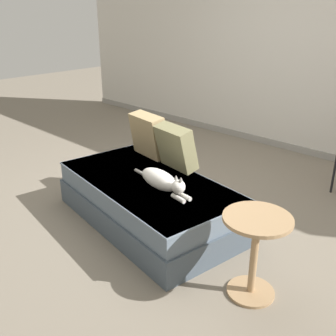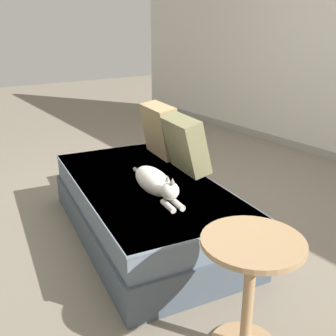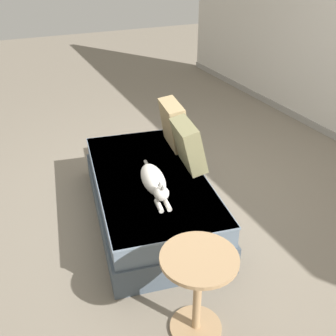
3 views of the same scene
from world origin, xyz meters
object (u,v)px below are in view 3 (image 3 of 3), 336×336
(couch, at_px, (150,195))
(throw_pillow_corner, at_px, (174,124))
(cat, at_px, (154,181))
(throw_pillow_middle, at_px, (189,145))
(side_table, at_px, (198,284))

(couch, xyz_separation_m, throw_pillow_corner, (-0.41, 0.42, 0.41))
(cat, bearing_deg, throw_pillow_corner, 143.56)
(throw_pillow_corner, bearing_deg, couch, -45.45)
(throw_pillow_corner, relative_size, throw_pillow_middle, 1.03)
(throw_pillow_corner, distance_m, throw_pillow_middle, 0.43)
(couch, distance_m, cat, 0.36)
(cat, bearing_deg, couch, 167.71)
(couch, relative_size, throw_pillow_middle, 4.35)
(side_table, bearing_deg, throw_pillow_corner, 159.36)
(cat, bearing_deg, side_table, -8.11)
(couch, distance_m, throw_pillow_middle, 0.54)
(couch, bearing_deg, throw_pillow_corner, 134.55)
(throw_pillow_corner, relative_size, side_table, 0.74)
(couch, xyz_separation_m, throw_pillow_middle, (0.01, 0.35, 0.41))
(throw_pillow_corner, height_order, cat, throw_pillow_corner)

